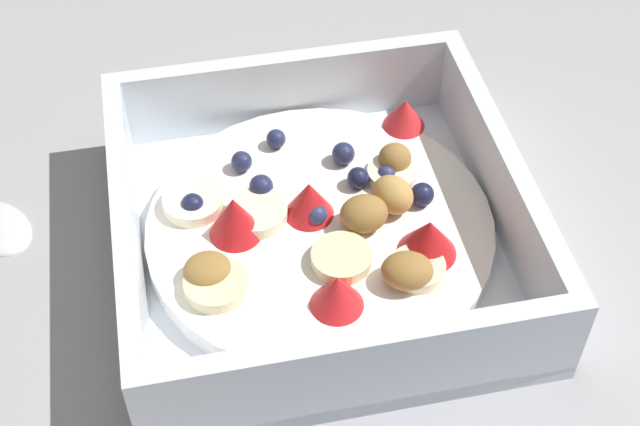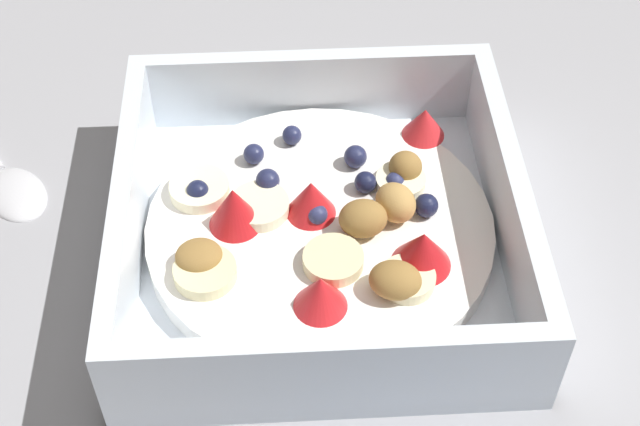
{
  "view_description": "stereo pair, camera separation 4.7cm",
  "coord_description": "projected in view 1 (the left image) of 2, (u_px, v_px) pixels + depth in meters",
  "views": [
    {
      "loc": [
        0.08,
        0.3,
        0.38
      ],
      "look_at": [
        0.01,
        -0.01,
        0.03
      ],
      "focal_mm": 51.33,
      "sensor_mm": 36.0,
      "label": 1
    },
    {
      "loc": [
        0.03,
        0.3,
        0.38
      ],
      "look_at": [
        0.01,
        -0.01,
        0.03
      ],
      "focal_mm": 51.33,
      "sensor_mm": 36.0,
      "label": 2
    }
  ],
  "objects": [
    {
      "name": "fruit_bowl",
      "position": [
        321.0,
        229.0,
        0.48
      ],
      "size": [
        0.21,
        0.21,
        0.06
      ],
      "color": "white",
      "rests_on": "ground"
    },
    {
      "name": "ground_plane",
      "position": [
        348.0,
        267.0,
        0.48
      ],
      "size": [
        2.4,
        2.4,
        0.0
      ],
      "primitive_type": "plane",
      "color": "#9E9EA3"
    }
  ]
}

